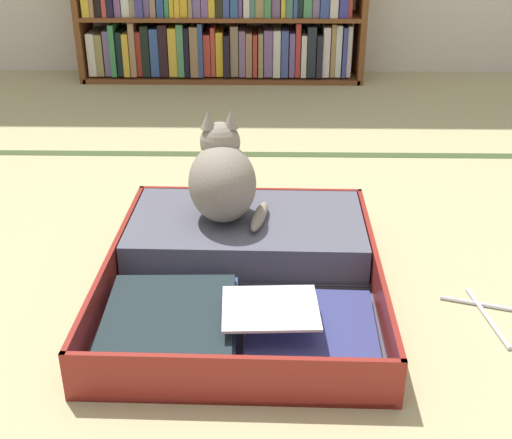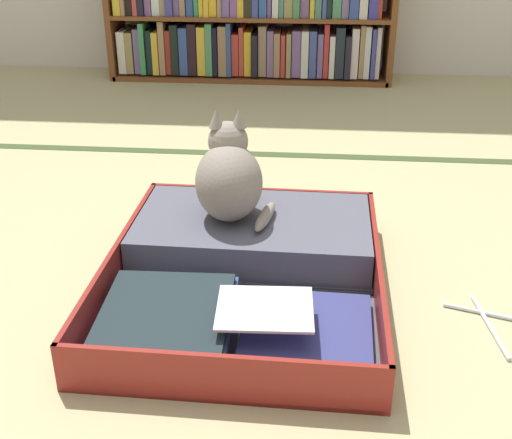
{
  "view_description": "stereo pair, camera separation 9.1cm",
  "coord_description": "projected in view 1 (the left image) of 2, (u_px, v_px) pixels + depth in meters",
  "views": [
    {
      "loc": [
        0.01,
        -1.23,
        0.88
      ],
      "look_at": [
        -0.01,
        0.09,
        0.23
      ],
      "focal_mm": 46.28,
      "sensor_mm": 36.0,
      "label": 1
    },
    {
      "loc": [
        0.11,
        -1.22,
        0.88
      ],
      "look_at": [
        -0.01,
        0.09,
        0.23
      ],
      "focal_mm": 46.28,
      "sensor_mm": 36.0,
      "label": 2
    }
  ],
  "objects": [
    {
      "name": "tatami_border",
      "position": [
        264.0,
        154.0,
        2.48
      ],
      "size": [
        4.8,
        0.05,
        0.0
      ],
      "color": "#3C4D28",
      "rests_on": "ground_plane"
    },
    {
      "name": "open_suitcase",
      "position": [
        241.0,
        263.0,
        1.66
      ],
      "size": [
        0.66,
        0.8,
        0.11
      ],
      "color": "maroon",
      "rests_on": "ground_plane"
    },
    {
      "name": "black_cat",
      "position": [
        222.0,
        179.0,
        1.71
      ],
      "size": [
        0.23,
        0.25,
        0.28
      ],
      "color": "gray",
      "rests_on": "open_suitcase"
    },
    {
      "name": "ground_plane",
      "position": [
        260.0,
        327.0,
        1.49
      ],
      "size": [
        10.0,
        10.0,
        0.0
      ],
      "primitive_type": "plane",
      "color": "tan"
    }
  ]
}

